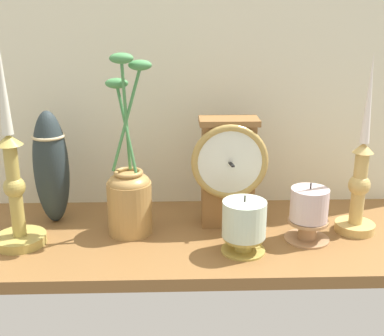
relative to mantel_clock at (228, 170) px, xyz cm
name	(u,v)px	position (x,y,z in cm)	size (l,w,h in cm)	color
ground_plane	(181,239)	(-9.82, -4.14, -13.44)	(100.00, 36.00, 2.40)	brown
back_wall	(179,62)	(-9.82, 14.36, 20.26)	(120.00, 2.00, 65.00)	silver
mantel_clock	(228,170)	(0.00, 0.00, 0.00)	(15.49, 9.50, 22.85)	brown
candlestick_tall_left	(14,184)	(-41.11, -7.84, 0.10)	(9.93, 9.93, 43.24)	tan
candlestick_tall_center	(360,184)	(25.96, -4.59, -1.70)	(8.05, 8.05, 36.18)	tan
brass_vase_jar	(129,192)	(-20.09, -3.23, -3.54)	(9.65, 8.97, 36.20)	#B08549
pillar_candle_front	(244,224)	(1.84, -12.30, -6.70)	(8.34, 8.34, 11.27)	#B19C47
pillar_candle_near_clock	(309,212)	(15.11, -7.78, -6.42)	(8.82, 8.82, 11.92)	#AB8058
tall_ceramic_vase	(51,167)	(-36.77, 2.91, 0.00)	(7.27, 7.27, 24.18)	#273236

